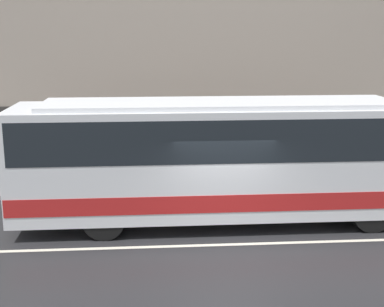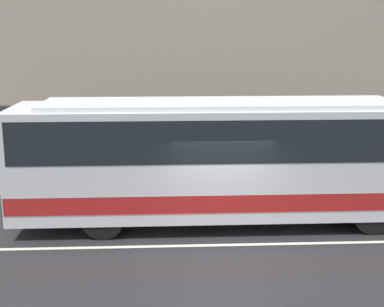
{
  "view_description": "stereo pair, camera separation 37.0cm",
  "coord_description": "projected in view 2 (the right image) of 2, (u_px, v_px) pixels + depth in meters",
  "views": [
    {
      "loc": [
        -1.77,
        -12.07,
        5.08
      ],
      "look_at": [
        -0.7,
        1.71,
        1.9
      ],
      "focal_mm": 50.0,
      "sensor_mm": 36.0,
      "label": 1
    },
    {
      "loc": [
        -1.4,
        -12.1,
        5.08
      ],
      "look_at": [
        -0.7,
        1.71,
        1.9
      ],
      "focal_mm": 50.0,
      "sensor_mm": 36.0,
      "label": 2
    }
  ],
  "objects": [
    {
      "name": "transit_bus",
      "position": [
        220.0,
        155.0,
        14.23
      ],
      "size": [
        10.88,
        2.56,
        3.3
      ],
      "color": "silver",
      "rests_on": "ground_plane"
    },
    {
      "name": "ground_plane",
      "position": [
        224.0,
        245.0,
        12.98
      ],
      "size": [
        60.0,
        60.0,
        0.0
      ],
      "primitive_type": "plane",
      "color": "#262628"
    },
    {
      "name": "lane_stripe",
      "position": [
        224.0,
        245.0,
        12.98
      ],
      "size": [
        54.0,
        0.14,
        0.01
      ],
      "color": "beige",
      "rests_on": "ground_plane"
    },
    {
      "name": "pedestrian_waiting",
      "position": [
        100.0,
        152.0,
        18.89
      ],
      "size": [
        0.36,
        0.36,
        1.6
      ],
      "color": "maroon",
      "rests_on": "sidewalk"
    },
    {
      "name": "building_facade",
      "position": [
        204.0,
        39.0,
        18.93
      ],
      "size": [
        60.0,
        0.35,
        9.94
      ],
      "color": "gray",
      "rests_on": "ground_plane"
    },
    {
      "name": "sidewalk",
      "position": [
        207.0,
        180.0,
        18.35
      ],
      "size": [
        60.0,
        3.07,
        0.15
      ],
      "color": "#A09E99",
      "rests_on": "ground_plane"
    }
  ]
}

